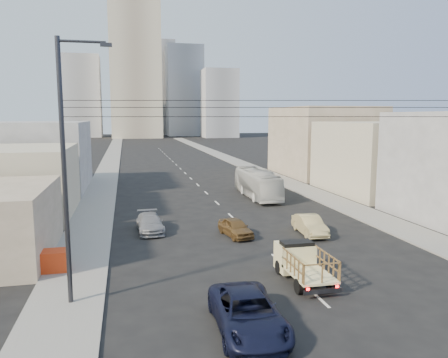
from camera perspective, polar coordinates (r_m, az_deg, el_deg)
name	(u,v)px	position (r m, az deg, el deg)	size (l,w,h in m)	color
ground	(340,318)	(20.38, 14.92, -17.11)	(420.00, 420.00, 0.00)	black
sidewalk_left	(111,162)	(86.72, -14.60, 2.22)	(3.50, 180.00, 0.12)	gray
sidewalk_right	(229,159)	(89.07, 0.69, 2.64)	(3.50, 180.00, 0.12)	gray
lane_dashes	(183,171)	(70.33, -5.42, 1.08)	(0.15, 104.00, 0.01)	silver
flatbed_pickup	(303,261)	(23.71, 10.24, -10.45)	(1.95, 4.41, 1.90)	beige
navy_pickup	(248,313)	(18.37, 3.13, -17.09)	(2.56, 5.56, 1.54)	black
city_bus	(257,184)	(47.01, 4.38, -0.61)	(2.47, 10.56, 2.94)	silver
sedan_brown	(235,227)	(31.79, 1.51, -6.35)	(1.53, 3.80, 1.30)	brown
sedan_tan	(310,225)	(32.90, 11.13, -5.91)	(1.48, 4.24, 1.40)	tan
sedan_grey	(150,223)	(33.49, -9.64, -5.69)	(1.85, 4.56, 1.32)	gray
streetlamp_left	(66,166)	(20.52, -19.89, 1.60)	(2.36, 0.25, 12.00)	#2D2D33
overhead_wires	(331,108)	(19.81, 13.85, 8.97)	(23.01, 5.02, 0.72)	black
crate_stack	(52,261)	(26.39, -21.56, -9.89)	(1.80, 1.20, 1.14)	red
bldg_right_mid	(381,158)	(52.72, 19.84, 2.65)	(11.00, 14.00, 8.00)	#BEB499
bldg_right_far	(324,141)	(66.87, 12.87, 4.85)	(12.00, 16.00, 10.00)	gray
bldg_left_mid	(5,183)	(41.89, -26.67, -0.41)	(11.00, 12.00, 6.00)	#BEB499
bldg_left_far	(34,156)	(56.46, -23.61, 2.78)	(12.00, 16.00, 8.00)	gray
high_rise_tower	(135,64)	(187.53, -11.53, 14.53)	(20.00, 20.00, 60.00)	tan
midrise_ne	(184,91)	(203.34, -5.22, 11.32)	(16.00, 16.00, 40.00)	#919399
midrise_nw	(83,97)	(197.18, -17.99, 10.19)	(15.00, 15.00, 34.00)	#919399
midrise_back	(155,89)	(217.16, -8.96, 11.58)	(18.00, 18.00, 44.00)	gray
midrise_east	(219,104)	(185.43, -0.63, 9.81)	(14.00, 14.00, 28.00)	#919399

